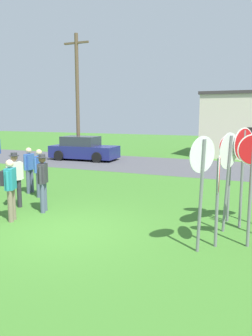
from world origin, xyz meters
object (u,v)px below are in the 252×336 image
stop_sign_far_back (230,163)px  person_near_signs (43,180)px  person_with_sunhat (40,170)px  person_in_teal (10,186)px  utility_pole (77,94)px  stop_sign_tallest (202,174)px  parked_car_on_street (83,149)px  stop_sign_low_front (228,164)px  stop_sign_rear_right (218,185)px  person_holding_notes (15,177)px  stop_sign_center_cluster (243,159)px  person_in_dark_shirt (29,168)px  stop_sign_leaning_right (252,172)px

stop_sign_far_back → person_near_signs: 5.34m
person_with_sunhat → person_near_signs: 1.96m
stop_sign_far_back → person_in_teal: size_ratio=1.41×
utility_pole → stop_sign_tallest: bearing=-49.9°
parked_car_on_street → stop_sign_low_front: stop_sign_low_front is taller
stop_sign_rear_right → stop_sign_low_front: stop_sign_low_front is taller
parked_car_on_street → person_near_signs: bearing=-65.1°
stop_sign_far_back → stop_sign_low_front: size_ratio=0.97×
stop_sign_far_back → stop_sign_tallest: stop_sign_tallest is taller
parked_car_on_street → stop_sign_tallest: bearing=-50.3°
stop_sign_tallest → person_holding_notes: 6.08m
stop_sign_center_cluster → stop_sign_far_back: (-0.35, 0.40, -0.18)m
stop_sign_center_cluster → stop_sign_rear_right: 1.63m
person_in_dark_shirt → person_in_teal: 3.35m
stop_sign_leaning_right → stop_sign_rear_right: size_ratio=1.22×
parked_car_on_street → stop_sign_far_back: bearing=-43.1°
parked_car_on_street → person_in_teal: size_ratio=2.59×
parked_car_on_street → stop_sign_center_cluster: size_ratio=1.70×
stop_sign_rear_right → person_near_signs: bearing=172.3°
stop_sign_leaning_right → person_with_sunhat: size_ratio=1.47×
utility_pole → person_holding_notes: size_ratio=4.65×
stop_sign_tallest → person_near_signs: 5.05m
person_with_sunhat → person_in_dark_shirt: (-0.72, 0.33, 0.00)m
person_with_sunhat → person_near_signs: (1.27, -1.49, 0.03)m
stop_sign_tallest → stop_sign_low_front: bearing=77.2°
stop_sign_low_front → person_in_dark_shirt: 7.39m
person_near_signs → stop_sign_low_front: bearing=3.9°
stop_sign_leaning_right → person_in_dark_shirt: bearing=163.9°
stop_sign_center_cluster → stop_sign_tallest: bearing=-107.9°
person_near_signs → person_with_sunhat: bearing=130.5°
stop_sign_far_back → person_with_sunhat: bearing=177.8°
utility_pole → stop_sign_far_back: bearing=-43.2°
parked_car_on_street → stop_sign_far_back: 13.87m
utility_pole → person_holding_notes: bearing=-67.5°
person_with_sunhat → person_near_signs: person_near_signs is taller
stop_sign_far_back → person_near_signs: (-5.16, -1.25, -0.62)m
stop_sign_rear_right → person_with_sunhat: stop_sign_rear_right is taller
person_holding_notes → stop_sign_rear_right: bearing=-6.6°
utility_pole → parked_car_on_street: 3.75m
stop_sign_leaning_right → person_with_sunhat: (-7.06, 1.92, -0.71)m
stop_sign_center_cluster → stop_sign_tallest: stop_sign_center_cluster is taller
person_with_sunhat → person_near_signs: size_ratio=0.97×
stop_sign_tallest → person_in_dark_shirt: size_ratio=1.46×
stop_sign_far_back → stop_sign_tallest: (-0.29, -2.39, 0.08)m
parked_car_on_street → stop_sign_low_front: (10.16, -10.34, 1.02)m
stop_sign_far_back → person_with_sunhat: stop_sign_far_back is taller
stop_sign_tallest → person_in_dark_shirt: bearing=156.6°
stop_sign_leaning_right → stop_sign_low_front: stop_sign_leaning_right is taller
stop_sign_center_cluster → person_in_dark_shirt: (-7.51, 0.98, -0.83)m
stop_sign_tallest → person_in_teal: (-5.15, 0.09, -0.70)m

